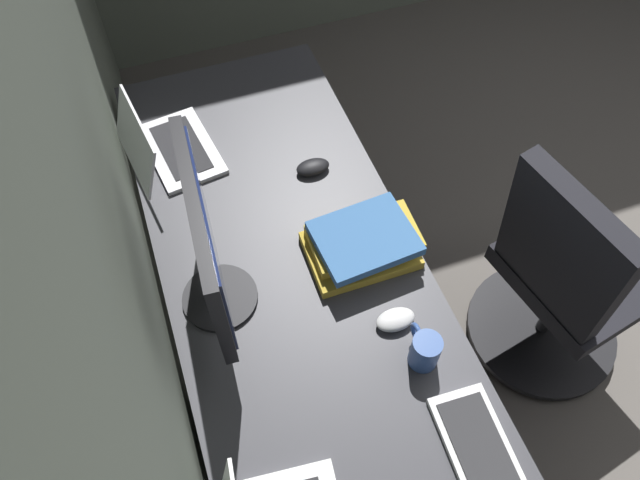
% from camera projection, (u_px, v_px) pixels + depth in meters
% --- Properties ---
extents(wall_back, '(5.08, 0.10, 2.60)m').
position_uv_depth(wall_back, '(84.00, 311.00, 0.93)').
color(wall_back, slate).
rests_on(wall_back, ground).
extents(desk, '(1.95, 0.70, 0.73)m').
position_uv_depth(desk, '(303.00, 303.00, 1.65)').
color(desk, '#38383D').
rests_on(desk, ground).
extents(drawer_pedestal, '(0.40, 0.51, 0.69)m').
position_uv_depth(drawer_pedestal, '(328.00, 436.00, 1.76)').
color(drawer_pedestal, '#38383D').
rests_on(drawer_pedestal, ground).
extents(monitor_primary, '(0.48, 0.20, 0.44)m').
position_uv_depth(monitor_primary, '(207.00, 246.00, 1.38)').
color(monitor_primary, black).
rests_on(monitor_primary, desk).
extents(laptop_leftmost, '(0.34, 0.30, 0.19)m').
position_uv_depth(laptop_leftmost, '(163.00, 146.00, 1.83)').
color(laptop_leftmost, silver).
rests_on(laptop_leftmost, desk).
extents(keyboard_main, '(0.43, 0.16, 0.02)m').
position_uv_depth(keyboard_main, '(492.00, 480.00, 1.32)').
color(keyboard_main, silver).
rests_on(keyboard_main, desk).
extents(mouse_main, '(0.06, 0.10, 0.03)m').
position_uv_depth(mouse_main, '(313.00, 167.00, 1.82)').
color(mouse_main, black).
rests_on(mouse_main, desk).
extents(mouse_spare, '(0.06, 0.10, 0.03)m').
position_uv_depth(mouse_spare, '(395.00, 320.00, 1.53)').
color(mouse_spare, silver).
rests_on(mouse_spare, desk).
extents(book_stack_near, '(0.23, 0.31, 0.09)m').
position_uv_depth(book_stack_near, '(363.00, 243.00, 1.63)').
color(book_stack_near, gold).
rests_on(book_stack_near, desk).
extents(coffee_mug, '(0.11, 0.07, 0.10)m').
position_uv_depth(coffee_mug, '(424.00, 350.00, 1.45)').
color(coffee_mug, '#335193').
rests_on(coffee_mug, desk).
extents(office_chair, '(0.56, 0.59, 0.97)m').
position_uv_depth(office_chair, '(563.00, 283.00, 1.93)').
color(office_chair, black).
rests_on(office_chair, ground).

